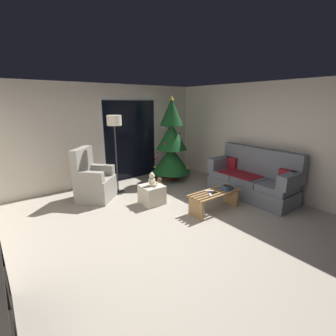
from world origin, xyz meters
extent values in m
plane|color=#9E9384|center=(0.00, 0.00, 0.00)|extent=(7.00, 7.00, 0.00)
cube|color=beige|center=(0.00, 3.06, 1.25)|extent=(5.72, 0.12, 2.50)
cube|color=beige|center=(2.86, 0.00, 1.25)|extent=(0.12, 6.00, 2.50)
cube|color=silver|center=(0.83, 2.99, 1.10)|extent=(1.60, 0.02, 2.20)
cube|color=black|center=(0.83, 2.97, 1.05)|extent=(1.50, 0.02, 2.10)
cube|color=slate|center=(2.25, 0.12, 0.17)|extent=(0.76, 1.90, 0.34)
cube|color=slate|center=(2.23, -0.50, 0.41)|extent=(0.68, 0.60, 0.14)
cube|color=slate|center=(2.23, 0.12, 0.41)|extent=(0.68, 0.60, 0.14)
cube|color=slate|center=(2.23, 0.74, 0.41)|extent=(0.68, 0.60, 0.14)
cube|color=slate|center=(2.55, 0.12, 0.78)|extent=(0.20, 1.90, 0.60)
cube|color=slate|center=(2.25, -0.75, 0.62)|extent=(0.76, 0.20, 0.28)
cube|color=slate|center=(2.25, 0.99, 0.62)|extent=(0.76, 0.20, 0.28)
cube|color=maroon|center=(2.21, 0.37, 0.49)|extent=(0.60, 0.90, 0.02)
cube|color=maroon|center=(2.41, -0.58, 0.62)|extent=(0.12, 0.32, 0.28)
cube|color=maroon|center=(2.41, 0.82, 0.62)|extent=(0.12, 0.32, 0.28)
cube|color=#9E7547|center=(1.11, -0.05, 0.36)|extent=(1.10, 0.05, 0.04)
cube|color=#9E7547|center=(1.11, 0.04, 0.36)|extent=(1.10, 0.05, 0.04)
cube|color=#9E7547|center=(1.11, 0.13, 0.36)|extent=(1.10, 0.05, 0.04)
cube|color=#9E7547|center=(1.11, 0.21, 0.36)|extent=(1.10, 0.05, 0.04)
cube|color=#9E7547|center=(1.11, 0.30, 0.36)|extent=(1.10, 0.05, 0.04)
cube|color=#9E7547|center=(0.62, 0.13, 0.17)|extent=(0.05, 0.36, 0.35)
cube|color=#9E7547|center=(1.60, 0.13, 0.17)|extent=(0.05, 0.36, 0.35)
cube|color=#ADADB2|center=(0.90, 0.05, 0.39)|extent=(0.13, 0.15, 0.02)
cube|color=silver|center=(1.03, 0.21, 0.39)|extent=(0.16, 0.12, 0.02)
cube|color=black|center=(1.02, 0.10, 0.39)|extent=(0.16, 0.06, 0.02)
cube|color=#285684|center=(1.40, 0.09, 0.40)|extent=(0.24, 0.21, 0.03)
cube|color=#4C4C51|center=(1.42, 0.10, 0.43)|extent=(0.22, 0.21, 0.03)
cube|color=black|center=(1.40, 0.08, 0.45)|extent=(0.12, 0.16, 0.01)
cylinder|color=#4C1E19|center=(1.61, 2.17, 0.05)|extent=(0.36, 0.36, 0.10)
cylinder|color=brown|center=(1.61, 2.17, 0.16)|extent=(0.08, 0.08, 0.12)
cone|color=#14471E|center=(1.61, 2.17, 0.56)|extent=(1.03, 1.03, 0.69)
cone|color=#14471E|center=(1.61, 2.17, 1.19)|extent=(0.82, 0.82, 0.69)
cone|color=#14471E|center=(1.61, 2.17, 1.82)|extent=(0.60, 0.60, 0.69)
sphere|color=white|center=(1.41, 2.31, 1.49)|extent=(0.06, 0.06, 0.06)
sphere|color=#B233A5|center=(1.19, 2.29, 0.66)|extent=(0.06, 0.06, 0.06)
sphere|color=red|center=(1.32, 2.52, 0.56)|extent=(0.06, 0.06, 0.06)
sphere|color=gold|center=(1.12, 2.25, 0.42)|extent=(0.06, 0.06, 0.06)
sphere|color=gold|center=(1.77, 1.70, 0.40)|extent=(0.06, 0.06, 0.06)
sphere|color=#B233A5|center=(1.43, 2.55, 0.69)|extent=(0.06, 0.06, 0.06)
sphere|color=red|center=(1.29, 2.03, 1.05)|extent=(0.06, 0.06, 0.06)
sphere|color=red|center=(1.77, 2.35, 1.46)|extent=(0.06, 0.06, 0.06)
sphere|color=white|center=(1.36, 2.17, 1.44)|extent=(0.06, 0.06, 0.06)
sphere|color=blue|center=(1.90, 2.19, 1.24)|extent=(0.06, 0.06, 0.06)
sphere|color=#B233A5|center=(1.50, 2.52, 0.92)|extent=(0.06, 0.06, 0.06)
cone|color=#EAD14C|center=(1.61, 2.17, 2.16)|extent=(0.14, 0.14, 0.12)
cube|color=gray|center=(-0.55, 2.04, 0.16)|extent=(0.96, 0.96, 0.31)
cube|color=gray|center=(-0.55, 2.04, 0.40)|extent=(0.96, 0.96, 0.18)
cube|color=gray|center=(-0.73, 2.23, 0.81)|extent=(0.60, 0.59, 0.64)
cube|color=gray|center=(-0.33, 2.22, 0.60)|extent=(0.50, 0.51, 0.22)
cube|color=gray|center=(-0.73, 1.83, 0.60)|extent=(0.50, 0.51, 0.22)
cylinder|color=#2D2D30|center=(0.00, 2.12, 0.01)|extent=(0.28, 0.28, 0.02)
cylinder|color=#2D2D30|center=(0.00, 2.12, 0.80)|extent=(0.03, 0.03, 1.55)
cylinder|color=beige|center=(0.00, 2.12, 1.67)|extent=(0.32, 0.32, 0.22)
cube|color=beige|center=(0.31, 1.13, 0.20)|extent=(0.44, 0.44, 0.39)
cylinder|color=beige|center=(0.38, 1.12, 0.43)|extent=(0.12, 0.13, 0.06)
cylinder|color=beige|center=(0.30, 1.06, 0.43)|extent=(0.12, 0.13, 0.06)
sphere|color=beige|center=(0.31, 1.13, 0.49)|extent=(0.15, 0.15, 0.15)
sphere|color=beige|center=(0.31, 1.13, 0.61)|extent=(0.11, 0.11, 0.11)
sphere|color=#F4E5C1|center=(0.34, 1.10, 0.60)|extent=(0.04, 0.04, 0.04)
sphere|color=beige|center=(0.34, 1.16, 0.66)|extent=(0.04, 0.04, 0.04)
sphere|color=beige|center=(0.28, 1.11, 0.66)|extent=(0.04, 0.04, 0.04)
sphere|color=beige|center=(0.37, 1.16, 0.50)|extent=(0.06, 0.06, 0.06)
sphere|color=beige|center=(0.26, 1.07, 0.50)|extent=(0.06, 0.06, 0.06)
cylinder|color=brown|center=(0.89, 1.73, 0.03)|extent=(0.11, 0.07, 0.06)
cylinder|color=brown|center=(0.89, 1.83, 0.03)|extent=(0.11, 0.07, 0.06)
sphere|color=brown|center=(0.95, 1.78, 0.10)|extent=(0.15, 0.15, 0.15)
sphere|color=brown|center=(0.95, 1.78, 0.22)|extent=(0.11, 0.11, 0.11)
sphere|color=#A37A51|center=(0.90, 1.78, 0.21)|extent=(0.04, 0.04, 0.04)
sphere|color=brown|center=(0.95, 1.75, 0.27)|extent=(0.04, 0.04, 0.04)
sphere|color=brown|center=(0.95, 1.82, 0.27)|extent=(0.04, 0.04, 0.04)
sphere|color=brown|center=(0.93, 1.71, 0.11)|extent=(0.06, 0.06, 0.06)
sphere|color=brown|center=(0.92, 1.85, 0.11)|extent=(0.06, 0.06, 0.06)
camera|label=1|loc=(-2.21, -2.81, 2.06)|focal=25.63mm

